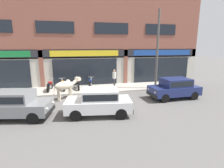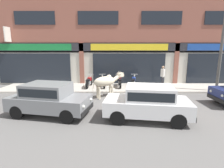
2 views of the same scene
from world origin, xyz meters
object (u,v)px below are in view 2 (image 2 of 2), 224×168
Objects in this scene: cow at (106,81)px; pedestrian at (162,74)px; car_1 at (48,98)px; motorcycle_2 at (119,82)px; motorcycle_0 at (88,82)px; utility_pole at (221,42)px; motorcycle_1 at (103,82)px; motorcycle_3 at (133,82)px; car_2 at (147,101)px.

pedestrian is (4.05, 2.22, 0.10)m from cow.
car_1 is 6.32m from motorcycle_2.
cow is at bearing -151.21° from pedestrian.
cow is 1.07× the size of motorcycle_0.
pedestrian is at bearing 37.77° from car_1.
utility_pole reaches higher than motorcycle_2.
cow is 1.08× the size of motorcycle_1.
motorcycle_3 is at bearing 1.30° from motorcycle_2.
motorcycle_1 is (1.05, 0.06, 0.00)m from motorcycle_0.
motorcycle_3 is at bearing 167.33° from utility_pole.
car_2 is 2.09× the size of motorcycle_1.
car_1 is 2.10× the size of motorcycle_2.
car_1 is 4.35m from car_2.
motorcycle_2 is at bearing 169.52° from utility_pole.
car_2 is 2.07× the size of motorcycle_2.
cow is at bearing -128.10° from motorcycle_3.
car_2 reaches higher than motorcycle_0.
car_2 is 6.01m from pedestrian.
cow is at bearing -110.09° from motorcycle_2.
motorcycle_1 is 1.13× the size of pedestrian.
pedestrian is at bearing -3.30° from motorcycle_1.
cow is 4.62m from pedestrian.
car_1 is at bearing 173.10° from car_2.
motorcycle_3 is at bearing 51.90° from cow.
motorcycle_1 is 8.42m from utility_pole.
motorcycle_0 and motorcycle_3 have the same top height.
car_2 is at bearing -111.55° from pedestrian.
pedestrian is at bearing 68.45° from car_2.
motorcycle_1 and motorcycle_3 have the same top height.
motorcycle_2 is (1.23, 0.02, 0.00)m from motorcycle_1.
car_1 is at bearing -122.48° from motorcycle_2.
motorcycle_1 is 0.28× the size of utility_pole.
motorcycle_0 is at bearing -176.96° from motorcycle_1.
utility_pole is at bearing 22.36° from car_1.
motorcycle_2 is at bearing 57.52° from car_1.
cow is 1.22× the size of pedestrian.
motorcycle_0 is (-3.21, 5.78, -0.30)m from car_2.
motorcycle_0 is at bearing 119.07° from car_2.
car_1 is 2.13× the size of motorcycle_3.
motorcycle_0 is at bearing 119.45° from cow.
utility_pole is at bearing 9.63° from cow.
motorcycle_2 is 7.29m from utility_pole.
motorcycle_0 is 9.39m from utility_pole.
motorcycle_0 is 1.00× the size of motorcycle_2.
motorcycle_1 is 1.01× the size of motorcycle_3.
car_1 is (-2.48, -2.83, -0.19)m from cow.
motorcycle_3 is (1.97, 2.52, -0.50)m from cow.
utility_pole reaches higher than motorcycle_3.
motorcycle_1 is at bearing 171.26° from utility_pole.
car_1 reaches higher than motorcycle_3.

